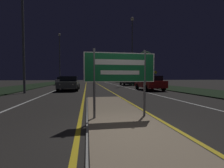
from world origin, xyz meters
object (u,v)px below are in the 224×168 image
at_px(highway_sign, 120,70).
at_px(car_approaching_0, 69,83).
at_px(car_receding_1, 127,81).
at_px(streetlight_left_near, 23,10).
at_px(car_receding_0, 150,83).
at_px(streetlight_left_far, 60,54).
at_px(warning_sign, 155,77).
at_px(streetlight_right_near, 132,41).
at_px(car_approaching_1, 62,81).
at_px(car_approaching_2, 67,80).

xyz_separation_m(highway_sign, car_approaching_0, (-2.82, 11.63, -0.77)).
relative_size(highway_sign, car_receding_1, 0.52).
distance_m(streetlight_left_near, car_receding_0, 13.22).
distance_m(highway_sign, car_receding_0, 11.79).
height_order(streetlight_left_far, car_receding_0, streetlight_left_far).
xyz_separation_m(streetlight_left_near, car_receding_1, (12.08, 11.69, -6.10)).
distance_m(car_receding_0, car_approaching_0, 8.42).
bearing_deg(streetlight_left_far, highway_sign, -76.73).
bearing_deg(car_receding_1, streetlight_left_near, -135.95).
distance_m(car_receding_0, warning_sign, 7.82).
bearing_deg(highway_sign, warning_sign, 61.30).
distance_m(streetlight_left_far, car_receding_1, 14.75).
bearing_deg(highway_sign, streetlight_right_near, 71.94).
distance_m(streetlight_left_near, car_approaching_0, 7.40).
relative_size(car_receding_1, warning_sign, 1.78).
bearing_deg(car_approaching_1, streetlight_right_near, -20.44).
bearing_deg(car_approaching_1, highway_sign, -77.23).
relative_size(highway_sign, car_approaching_2, 0.53).
bearing_deg(highway_sign, car_approaching_1, 102.77).
bearing_deg(streetlight_right_near, car_approaching_0, -138.41).
relative_size(car_approaching_0, warning_sign, 1.93).
height_order(highway_sign, streetlight_right_near, streetlight_right_near).
bearing_deg(warning_sign, highway_sign, -118.70).
height_order(car_approaching_2, warning_sign, warning_sign).
bearing_deg(car_receding_0, streetlight_left_near, -173.45).
xyz_separation_m(streetlight_right_near, car_approaching_1, (-12.01, 4.48, -6.65)).
bearing_deg(car_receding_0, car_approaching_1, 128.30).
bearing_deg(warning_sign, streetlight_left_far, 148.12).
xyz_separation_m(car_receding_0, car_approaching_2, (-11.47, 24.69, -0.05)).
xyz_separation_m(highway_sign, warning_sign, (9.39, 17.16, -0.04)).
distance_m(highway_sign, car_approaching_1, 25.00).
height_order(highway_sign, warning_sign, warning_sign).
distance_m(car_approaching_0, car_approaching_1, 13.02).
height_order(streetlight_right_near, car_approaching_0, streetlight_right_near).
bearing_deg(warning_sign, streetlight_right_near, 136.73).
xyz_separation_m(streetlight_left_far, car_approaching_1, (0.83, -2.58, -5.32)).
xyz_separation_m(car_receding_0, warning_sign, (3.88, 6.75, 0.71)).
xyz_separation_m(streetlight_right_near, car_approaching_2, (-12.45, 15.20, -6.68)).
xyz_separation_m(streetlight_right_near, car_receding_0, (-0.98, -9.49, -6.63)).
relative_size(streetlight_left_near, streetlight_left_far, 0.98).
height_order(streetlight_left_near, car_receding_1, streetlight_left_near).
bearing_deg(highway_sign, car_approaching_0, 103.62).
distance_m(streetlight_left_far, car_approaching_0, 16.60).
bearing_deg(car_receding_1, highway_sign, -105.94).
bearing_deg(streetlight_right_near, car_receding_1, 123.06).
bearing_deg(streetlight_left_near, car_approaching_0, 37.56).
relative_size(streetlight_left_near, car_approaching_2, 2.39).
relative_size(streetlight_right_near, car_receding_0, 2.71).
relative_size(car_approaching_2, warning_sign, 1.77).
distance_m(streetlight_right_near, car_approaching_0, 14.11).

